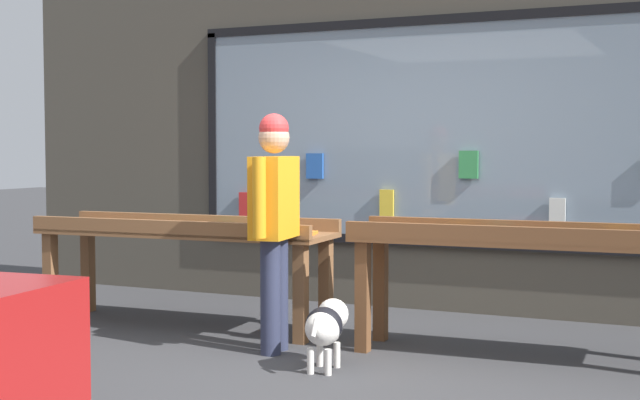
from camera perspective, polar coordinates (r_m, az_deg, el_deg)
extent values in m
plane|color=#38383A|center=(5.88, -1.84, -10.61)|extent=(40.00, 40.00, 0.00)
cube|color=#4C473D|center=(7.93, 5.86, 5.07)|extent=(8.10, 0.20, 3.32)
cube|color=gray|center=(7.64, 9.72, 4.35)|extent=(5.07, 0.03, 1.90)
cube|color=black|center=(7.71, 9.79, 11.44)|extent=(5.15, 0.06, 0.08)
cube|color=black|center=(7.68, 9.65, -2.77)|extent=(5.15, 0.06, 0.08)
cube|color=black|center=(8.64, -6.83, 4.25)|extent=(0.08, 0.06, 1.90)
cube|color=red|center=(8.42, -4.71, -0.29)|extent=(0.16, 0.03, 0.23)
cube|color=#2659B2|center=(8.09, -0.33, 2.19)|extent=(0.16, 0.03, 0.23)
cube|color=yellow|center=(7.84, 4.29, -0.26)|extent=(0.13, 0.03, 0.25)
cube|color=#338C4C|center=(7.60, 9.49, 2.25)|extent=(0.16, 0.03, 0.23)
cube|color=silver|center=(7.46, 14.95, -0.81)|extent=(0.13, 0.03, 0.24)
cube|color=brown|center=(7.60, -16.87, -4.76)|extent=(0.09, 0.09, 0.73)
cube|color=brown|center=(6.47, -1.24, -6.02)|extent=(0.09, 0.09, 0.73)
cube|color=brown|center=(8.00, -14.63, -4.33)|extent=(0.09, 0.09, 0.73)
cube|color=brown|center=(6.93, 0.37, -5.39)|extent=(0.09, 0.09, 0.73)
cube|color=brown|center=(7.14, -8.68, -2.08)|extent=(2.44, 0.78, 0.04)
cube|color=brown|center=(6.88, -9.95, -1.79)|extent=(2.42, 0.18, 0.12)
cube|color=brown|center=(7.40, -7.51, -1.41)|extent=(2.42, 0.18, 0.12)
cube|color=#994CA5|center=(7.58, -16.49, -1.59)|extent=(0.18, 0.23, 0.03)
cube|color=#2659B2|center=(7.48, -12.58, -1.62)|extent=(0.14, 0.19, 0.03)
cube|color=#338C4C|center=(7.27, -9.99, -1.72)|extent=(0.15, 0.20, 0.03)
cube|color=#338C4C|center=(7.14, -6.50, -1.78)|extent=(0.16, 0.21, 0.03)
cube|color=silver|center=(6.74, -4.52, -2.08)|extent=(0.20, 0.23, 0.03)
cube|color=orange|center=(6.68, -0.88, -2.14)|extent=(0.18, 0.25, 0.02)
cube|color=brown|center=(6.22, 2.76, -6.20)|extent=(0.09, 0.09, 0.77)
cube|color=brown|center=(6.60, 3.90, -5.65)|extent=(0.09, 0.09, 0.77)
cube|color=brown|center=(6.10, 13.30, -2.61)|extent=(2.44, 0.68, 0.04)
cube|color=brown|center=(5.85, 12.95, -2.27)|extent=(2.42, 0.18, 0.12)
cube|color=brown|center=(6.34, 13.64, -1.85)|extent=(2.42, 0.18, 0.12)
cube|color=silver|center=(6.19, 3.48, -2.14)|extent=(0.16, 0.23, 0.02)
cube|color=#5999A5|center=(6.18, 5.51, -2.17)|extent=(0.16, 0.23, 0.02)
cube|color=yellow|center=(6.26, 8.60, -2.07)|extent=(0.15, 0.21, 0.03)
cube|color=#5999A5|center=(6.21, 11.10, -2.16)|extent=(0.14, 0.22, 0.03)
cube|color=#994CA5|center=(5.97, 12.93, -2.45)|extent=(0.17, 0.22, 0.02)
cube|color=#338C4C|center=(6.03, 15.67, -2.44)|extent=(0.18, 0.24, 0.02)
cube|color=yellow|center=(6.11, 18.37, -2.33)|extent=(0.15, 0.23, 0.03)
cylinder|color=#2D334C|center=(6.14, -3.19, -6.22)|extent=(0.14, 0.14, 0.80)
cylinder|color=#2D334C|center=(6.28, -2.68, -5.99)|extent=(0.14, 0.14, 0.80)
cube|color=orange|center=(6.14, -2.95, 0.17)|extent=(0.27, 0.47, 0.56)
cylinder|color=orange|center=(5.87, -3.91, 0.16)|extent=(0.09, 0.09, 0.54)
cylinder|color=orange|center=(6.40, -2.07, 0.43)|extent=(0.09, 0.09, 0.54)
sphere|color=tan|center=(6.13, -2.96, 4.00)|extent=(0.22, 0.22, 0.22)
sphere|color=red|center=(6.13, -2.96, 4.60)|extent=(0.20, 0.20, 0.20)
ellipsoid|color=white|center=(5.71, 0.25, -8.15)|extent=(0.27, 0.37, 0.23)
ellipsoid|color=black|center=(5.71, 0.25, -8.05)|extent=(0.27, 0.24, 0.24)
sphere|color=white|center=(5.90, 0.84, -7.32)|extent=(0.21, 0.21, 0.21)
cylinder|color=white|center=(5.51, -0.35, -8.20)|extent=(0.04, 0.10, 0.12)
cylinder|color=white|center=(5.83, 1.09, -9.88)|extent=(0.04, 0.04, 0.16)
cylinder|color=white|center=(5.86, -0.01, -9.81)|extent=(0.04, 0.04, 0.16)
cylinder|color=white|center=(5.64, 0.52, -10.34)|extent=(0.04, 0.04, 0.16)
cylinder|color=white|center=(5.67, -0.61, -10.26)|extent=(0.04, 0.04, 0.16)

